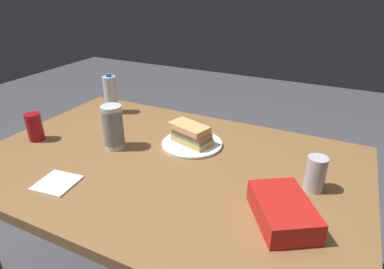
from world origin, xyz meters
name	(u,v)px	position (x,y,z in m)	size (l,w,h in m)	color
dining_table	(167,182)	(0.00, 0.00, 0.68)	(1.48, 0.97, 0.78)	olive
paper_plate	(192,144)	(-0.03, -0.17, 0.78)	(0.26, 0.26, 0.01)	white
sandwich	(191,134)	(-0.03, -0.16, 0.83)	(0.20, 0.14, 0.08)	#DBB26B
soda_can_red	(35,127)	(0.60, 0.09, 0.84)	(0.07, 0.07, 0.12)	maroon
chip_bag	(283,211)	(-0.48, 0.15, 0.81)	(0.23, 0.15, 0.07)	red
water_bottle_tall	(111,95)	(0.51, -0.32, 0.87)	(0.07, 0.07, 0.21)	silver
plastic_cup_stack	(113,127)	(0.25, -0.01, 0.87)	(0.08, 0.08, 0.18)	silver
soda_can_silver	(316,174)	(-0.54, -0.06, 0.84)	(0.07, 0.07, 0.12)	silver
paper_napkin	(57,183)	(0.26, 0.30, 0.78)	(0.13, 0.13, 0.01)	white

